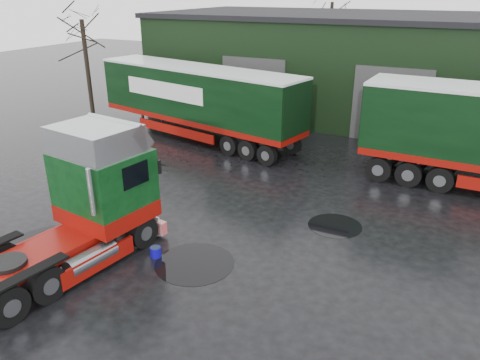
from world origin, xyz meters
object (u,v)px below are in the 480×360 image
(hero_tractor, at_px, (54,207))
(wash_bucket, at_px, (156,252))
(tree_left, at_px, (85,47))
(tree_back_a, at_px, (331,25))
(warehouse, at_px, (409,67))
(trailer_left, at_px, (198,103))

(hero_tractor, height_order, wash_bucket, hero_tractor)
(hero_tractor, distance_m, wash_bucket, 3.33)
(tree_left, relative_size, tree_back_a, 0.89)
(wash_bucket, relative_size, tree_back_a, 0.04)
(warehouse, xyz_separation_m, tree_back_a, (-8.00, 10.00, 1.59))
(warehouse, height_order, trailer_left, warehouse)
(warehouse, relative_size, wash_bucket, 92.50)
(hero_tractor, height_order, trailer_left, hero_tractor)
(tree_back_a, bearing_deg, warehouse, -51.34)
(warehouse, relative_size, tree_left, 3.81)
(trailer_left, relative_size, wash_bucket, 36.53)
(trailer_left, bearing_deg, tree_back_a, 8.29)
(trailer_left, bearing_deg, wash_bucket, -142.96)
(hero_tractor, distance_m, tree_back_a, 33.14)
(trailer_left, distance_m, wash_bucket, 12.49)
(hero_tractor, height_order, tree_back_a, tree_back_a)
(trailer_left, xyz_separation_m, tree_back_a, (1.50, 20.00, 2.76))
(hero_tractor, distance_m, tree_left, 19.65)
(trailer_left, height_order, wash_bucket, trailer_left)
(tree_back_a, bearing_deg, tree_left, -121.43)
(wash_bucket, relative_size, tree_left, 0.04)
(warehouse, bearing_deg, wash_bucket, -101.65)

